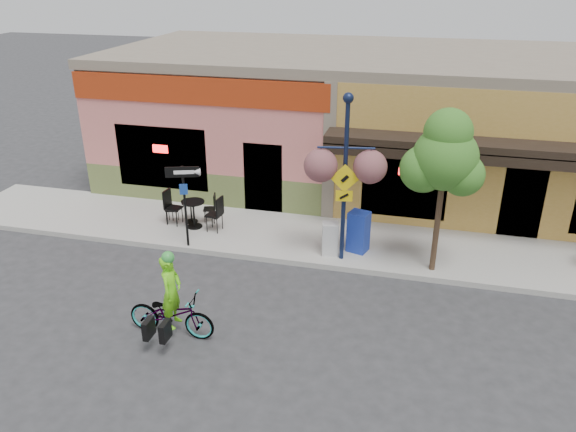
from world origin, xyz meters
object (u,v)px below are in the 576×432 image
object	(u,v)px
one_way_sign	(185,207)
lamp_post	(345,180)
newspaper_box_grey	(330,238)
street_tree	(441,193)
bicycle	(171,314)
cyclist_rider	(172,302)
newspaper_box_blue	(358,232)
building	(378,118)

from	to	relation	value
one_way_sign	lamp_post	bearing A→B (deg)	-14.62
newspaper_box_grey	street_tree	size ratio (longest dim) A/B	0.21
bicycle	cyclist_rider	distance (m)	0.31
cyclist_rider	lamp_post	size ratio (longest dim) A/B	0.37
lamp_post	newspaper_box_blue	bearing A→B (deg)	47.44
building	newspaper_box_blue	xyz separation A→B (m)	(0.18, -6.03, -1.55)
lamp_post	bicycle	bearing A→B (deg)	-136.41
bicycle	cyclist_rider	size ratio (longest dim) A/B	1.17
lamp_post	newspaper_box_grey	distance (m)	1.76
newspaper_box_blue	street_tree	bearing A→B (deg)	1.52
lamp_post	one_way_sign	xyz separation A→B (m)	(-4.16, -0.29, -1.02)
building	one_way_sign	distance (m)	8.16
one_way_sign	newspaper_box_blue	world-z (taller)	one_way_sign
cyclist_rider	street_tree	bearing A→B (deg)	-52.78
newspaper_box_grey	building	bearing A→B (deg)	72.32
lamp_post	newspaper_box_grey	bearing A→B (deg)	143.10
building	newspaper_box_grey	size ratio (longest dim) A/B	20.67
newspaper_box_blue	bicycle	bearing A→B (deg)	-109.57
building	bicycle	size ratio (longest dim) A/B	9.65
newspaper_box_blue	street_tree	xyz separation A→B (m)	(1.95, -0.55, 1.51)
newspaper_box_grey	street_tree	distance (m)	3.11
building	one_way_sign	bearing A→B (deg)	-122.30
newspaper_box_grey	one_way_sign	bearing A→B (deg)	173.96
newspaper_box_blue	street_tree	size ratio (longest dim) A/B	0.27
street_tree	lamp_post	bearing A→B (deg)	179.59
one_way_sign	newspaper_box_grey	world-z (taller)	one_way_sign
bicycle	newspaper_box_grey	world-z (taller)	newspaper_box_grey
bicycle	lamp_post	bearing A→B (deg)	-36.70
building	newspaper_box_grey	bearing A→B (deg)	-94.62
bicycle	one_way_sign	xyz separation A→B (m)	(-1.19, 3.61, 0.79)
lamp_post	cyclist_rider	bearing A→B (deg)	-135.94
one_way_sign	newspaper_box_grey	bearing A→B (deg)	-11.59
newspaper_box_blue	street_tree	distance (m)	2.53
bicycle	cyclist_rider	world-z (taller)	cyclist_rider
cyclist_rider	one_way_sign	distance (m)	3.84
building	cyclist_rider	distance (m)	11.00
building	cyclist_rider	world-z (taller)	building
newspaper_box_blue	street_tree	world-z (taller)	street_tree
bicycle	one_way_sign	bearing A→B (deg)	18.86
building	newspaper_box_grey	world-z (taller)	building
street_tree	newspaper_box_blue	bearing A→B (deg)	164.26
bicycle	cyclist_rider	xyz separation A→B (m)	(0.05, 0.00, 0.31)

